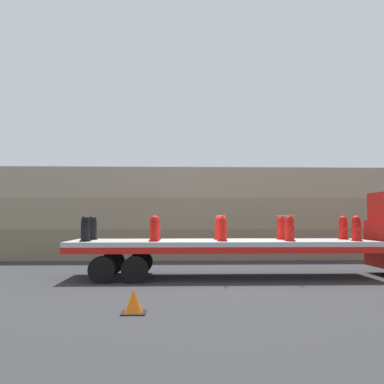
{
  "coord_description": "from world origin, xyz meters",
  "views": [
    {
      "loc": [
        -1.44,
        -14.32,
        1.94
      ],
      "look_at": [
        -0.96,
        0.0,
        2.85
      ],
      "focal_mm": 40.0,
      "sensor_mm": 36.0,
      "label": 1
    }
  ],
  "objects_px": {
    "fire_hydrant_red_far_2": "(219,228)",
    "fire_hydrant_black_far_0": "(92,228)",
    "fire_hydrant_red_near_1": "(154,229)",
    "fire_hydrant_red_far_4": "(343,228)",
    "traffic_cone": "(134,301)",
    "fire_hydrant_black_near_0": "(85,229)",
    "fire_hydrant_red_near_2": "(222,229)",
    "fire_hydrant_red_far_3": "(281,228)",
    "fire_hydrant_red_near_4": "(356,229)",
    "fire_hydrant_red_near_3": "(290,229)",
    "fire_hydrant_red_far_1": "(156,228)",
    "flatbed_trailer": "(205,247)"
  },
  "relations": [
    {
      "from": "fire_hydrant_red_far_2",
      "to": "fire_hydrant_black_far_0",
      "type": "bearing_deg",
      "value": 180.0
    },
    {
      "from": "fire_hydrant_red_near_1",
      "to": "fire_hydrant_red_far_4",
      "type": "xyz_separation_m",
      "value": [
        6.57,
        1.11,
        0.0
      ]
    },
    {
      "from": "traffic_cone",
      "to": "fire_hydrant_black_near_0",
      "type": "bearing_deg",
      "value": 113.0
    },
    {
      "from": "fire_hydrant_red_far_2",
      "to": "fire_hydrant_red_near_2",
      "type": "bearing_deg",
      "value": -90.0
    },
    {
      "from": "fire_hydrant_black_far_0",
      "to": "fire_hydrant_red_far_3",
      "type": "bearing_deg",
      "value": 0.0
    },
    {
      "from": "fire_hydrant_red_near_2",
      "to": "fire_hydrant_red_far_3",
      "type": "bearing_deg",
      "value": 26.87
    },
    {
      "from": "fire_hydrant_black_far_0",
      "to": "fire_hydrant_red_far_4",
      "type": "xyz_separation_m",
      "value": [
        8.76,
        0.0,
        0.0
      ]
    },
    {
      "from": "fire_hydrant_red_far_2",
      "to": "fire_hydrant_red_near_4",
      "type": "xyz_separation_m",
      "value": [
        4.38,
        -1.11,
        0.0
      ]
    },
    {
      "from": "fire_hydrant_red_near_4",
      "to": "fire_hydrant_red_near_2",
      "type": "bearing_deg",
      "value": 180.0
    },
    {
      "from": "fire_hydrant_black_near_0",
      "to": "traffic_cone",
      "type": "xyz_separation_m",
      "value": [
        2.04,
        -4.8,
        -1.38
      ]
    },
    {
      "from": "fire_hydrant_red_near_1",
      "to": "fire_hydrant_red_near_3",
      "type": "xyz_separation_m",
      "value": [
        4.38,
        0.0,
        0.0
      ]
    },
    {
      "from": "fire_hydrant_red_far_1",
      "to": "fire_hydrant_red_far_4",
      "type": "distance_m",
      "value": 6.57
    },
    {
      "from": "fire_hydrant_black_near_0",
      "to": "fire_hydrant_red_near_1",
      "type": "height_order",
      "value": "same"
    },
    {
      "from": "fire_hydrant_red_near_1",
      "to": "fire_hydrant_red_far_1",
      "type": "bearing_deg",
      "value": 90.0
    },
    {
      "from": "fire_hydrant_red_near_4",
      "to": "fire_hydrant_red_far_2",
      "type": "bearing_deg",
      "value": 165.78
    },
    {
      "from": "fire_hydrant_black_far_0",
      "to": "traffic_cone",
      "type": "relative_size",
      "value": 1.63
    },
    {
      "from": "fire_hydrant_red_far_3",
      "to": "fire_hydrant_red_near_4",
      "type": "height_order",
      "value": "same"
    },
    {
      "from": "fire_hydrant_black_far_0",
      "to": "fire_hydrant_red_near_2",
      "type": "height_order",
      "value": "same"
    },
    {
      "from": "fire_hydrant_black_far_0",
      "to": "fire_hydrant_red_near_4",
      "type": "distance_m",
      "value": 8.83
    },
    {
      "from": "fire_hydrant_red_far_2",
      "to": "fire_hydrant_red_near_3",
      "type": "bearing_deg",
      "value": -26.87
    },
    {
      "from": "flatbed_trailer",
      "to": "fire_hydrant_black_far_0",
      "type": "relative_size",
      "value": 12.09
    },
    {
      "from": "fire_hydrant_red_near_2",
      "to": "fire_hydrant_red_far_2",
      "type": "xyz_separation_m",
      "value": [
        0.0,
        1.11,
        0.0
      ]
    },
    {
      "from": "fire_hydrant_black_far_0",
      "to": "fire_hydrant_red_far_2",
      "type": "bearing_deg",
      "value": 0.0
    },
    {
      "from": "flatbed_trailer",
      "to": "fire_hydrant_red_near_1",
      "type": "relative_size",
      "value": 12.09
    },
    {
      "from": "fire_hydrant_red_far_2",
      "to": "fire_hydrant_red_far_4",
      "type": "height_order",
      "value": "same"
    },
    {
      "from": "fire_hydrant_black_near_0",
      "to": "fire_hydrant_red_near_1",
      "type": "xyz_separation_m",
      "value": [
        2.19,
        0.0,
        0.0
      ]
    },
    {
      "from": "fire_hydrant_red_near_3",
      "to": "fire_hydrant_black_far_0",
      "type": "bearing_deg",
      "value": 170.41
    },
    {
      "from": "flatbed_trailer",
      "to": "traffic_cone",
      "type": "bearing_deg",
      "value": -108.79
    },
    {
      "from": "fire_hydrant_red_far_2",
      "to": "fire_hydrant_red_near_3",
      "type": "relative_size",
      "value": 1.0
    },
    {
      "from": "fire_hydrant_red_far_1",
      "to": "fire_hydrant_red_near_4",
      "type": "xyz_separation_m",
      "value": [
        6.57,
        -1.11,
        0.0
      ]
    },
    {
      "from": "fire_hydrant_red_near_1",
      "to": "fire_hydrant_red_near_2",
      "type": "relative_size",
      "value": 1.0
    },
    {
      "from": "fire_hydrant_red_near_1",
      "to": "traffic_cone",
      "type": "relative_size",
      "value": 1.63
    },
    {
      "from": "fire_hydrant_black_near_0",
      "to": "fire_hydrant_red_near_4",
      "type": "relative_size",
      "value": 1.0
    },
    {
      "from": "fire_hydrant_black_far_0",
      "to": "fire_hydrant_red_far_4",
      "type": "height_order",
      "value": "same"
    },
    {
      "from": "fire_hydrant_black_near_0",
      "to": "fire_hydrant_red_far_2",
      "type": "relative_size",
      "value": 1.0
    },
    {
      "from": "fire_hydrant_black_near_0",
      "to": "fire_hydrant_red_far_3",
      "type": "xyz_separation_m",
      "value": [
        6.57,
        1.11,
        0.0
      ]
    },
    {
      "from": "fire_hydrant_black_near_0",
      "to": "fire_hydrant_red_near_4",
      "type": "bearing_deg",
      "value": 0.0
    },
    {
      "from": "fire_hydrant_red_near_1",
      "to": "flatbed_trailer",
      "type": "bearing_deg",
      "value": 18.42
    },
    {
      "from": "fire_hydrant_black_far_0",
      "to": "fire_hydrant_red_near_3",
      "type": "distance_m",
      "value": 6.66
    },
    {
      "from": "fire_hydrant_black_far_0",
      "to": "fire_hydrant_red_far_2",
      "type": "xyz_separation_m",
      "value": [
        4.38,
        0.0,
        0.0
      ]
    },
    {
      "from": "flatbed_trailer",
      "to": "fire_hydrant_red_near_1",
      "type": "xyz_separation_m",
      "value": [
        -1.67,
        -0.55,
        0.61
      ]
    },
    {
      "from": "fire_hydrant_red_far_3",
      "to": "traffic_cone",
      "type": "distance_m",
      "value": 7.57
    },
    {
      "from": "fire_hydrant_red_far_1",
      "to": "fire_hydrant_red_near_3",
      "type": "xyz_separation_m",
      "value": [
        4.38,
        -1.11,
        0.0
      ]
    },
    {
      "from": "fire_hydrant_black_near_0",
      "to": "fire_hydrant_red_near_4",
      "type": "height_order",
      "value": "same"
    },
    {
      "from": "fire_hydrant_red_far_1",
      "to": "fire_hydrant_red_far_4",
      "type": "xyz_separation_m",
      "value": [
        6.57,
        0.0,
        0.0
      ]
    },
    {
      "from": "fire_hydrant_red_far_4",
      "to": "fire_hydrant_black_near_0",
      "type": "bearing_deg",
      "value": -172.78
    },
    {
      "from": "fire_hydrant_red_near_1",
      "to": "fire_hydrant_red_near_4",
      "type": "xyz_separation_m",
      "value": [
        6.57,
        0.0,
        0.0
      ]
    },
    {
      "from": "fire_hydrant_black_far_0",
      "to": "fire_hydrant_red_near_2",
      "type": "relative_size",
      "value": 1.0
    },
    {
      "from": "fire_hydrant_red_near_2",
      "to": "fire_hydrant_black_near_0",
      "type": "bearing_deg",
      "value": 180.0
    },
    {
      "from": "fire_hydrant_red_near_1",
      "to": "fire_hydrant_red_far_1",
      "type": "relative_size",
      "value": 1.0
    }
  ]
}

